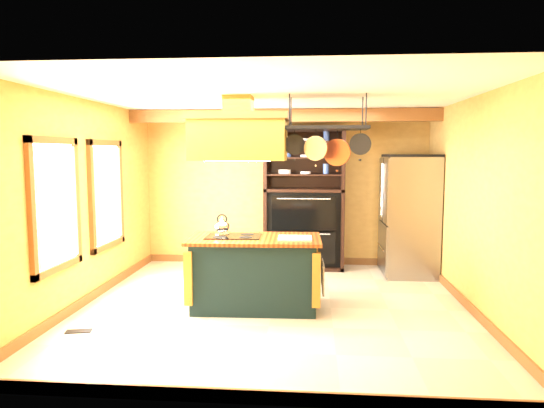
# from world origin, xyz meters

# --- Properties ---
(floor) EXTENTS (5.00, 5.00, 0.00)m
(floor) POSITION_xyz_m (0.00, 0.00, 0.00)
(floor) COLOR beige
(floor) RESTS_ON ground
(ceiling) EXTENTS (5.00, 5.00, 0.00)m
(ceiling) POSITION_xyz_m (0.00, 0.00, 2.70)
(ceiling) COLOR white
(ceiling) RESTS_ON wall_back
(wall_back) EXTENTS (5.00, 0.02, 2.70)m
(wall_back) POSITION_xyz_m (0.00, 2.50, 1.35)
(wall_back) COLOR gold
(wall_back) RESTS_ON floor
(wall_front) EXTENTS (5.00, 0.02, 2.70)m
(wall_front) POSITION_xyz_m (0.00, -2.50, 1.35)
(wall_front) COLOR gold
(wall_front) RESTS_ON floor
(wall_left) EXTENTS (0.02, 5.00, 2.70)m
(wall_left) POSITION_xyz_m (-2.50, 0.00, 1.35)
(wall_left) COLOR gold
(wall_left) RESTS_ON floor
(wall_right) EXTENTS (0.02, 5.00, 2.70)m
(wall_right) POSITION_xyz_m (2.50, 0.00, 1.35)
(wall_right) COLOR gold
(wall_right) RESTS_ON floor
(ceiling_beam) EXTENTS (5.00, 0.15, 0.20)m
(ceiling_beam) POSITION_xyz_m (0.00, 1.70, 2.59)
(ceiling_beam) COLOR brown
(ceiling_beam) RESTS_ON ceiling
(window_near) EXTENTS (0.06, 1.06, 1.56)m
(window_near) POSITION_xyz_m (-2.47, -0.80, 1.40)
(window_near) COLOR brown
(window_near) RESTS_ON wall_left
(window_far) EXTENTS (0.06, 1.06, 1.56)m
(window_far) POSITION_xyz_m (-2.47, 0.60, 1.40)
(window_far) COLOR brown
(window_far) RESTS_ON wall_left
(kitchen_island) EXTENTS (1.71, 0.98, 1.11)m
(kitchen_island) POSITION_xyz_m (-0.24, -0.06, 0.47)
(kitchen_island) COLOR black
(kitchen_island) RESTS_ON floor
(range_hood) EXTENTS (1.26, 0.71, 0.80)m
(range_hood) POSITION_xyz_m (-0.44, -0.06, 2.22)
(range_hood) COLOR #BC762F
(range_hood) RESTS_ON ceiling
(pot_rack) EXTENTS (1.07, 0.50, 0.87)m
(pot_rack) POSITION_xyz_m (0.67, -0.06, 2.21)
(pot_rack) COLOR black
(pot_rack) RESTS_ON ceiling
(refrigerator) EXTENTS (0.84, 0.99, 1.93)m
(refrigerator) POSITION_xyz_m (2.06, 1.90, 0.94)
(refrigerator) COLOR gray
(refrigerator) RESTS_ON floor
(hutch) EXTENTS (1.37, 0.62, 2.42)m
(hutch) POSITION_xyz_m (0.35, 2.24, 0.92)
(hutch) COLOR black
(hutch) RESTS_ON floor
(floor_register) EXTENTS (0.30, 0.18, 0.01)m
(floor_register) POSITION_xyz_m (-2.11, -1.09, 0.01)
(floor_register) COLOR black
(floor_register) RESTS_ON floor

